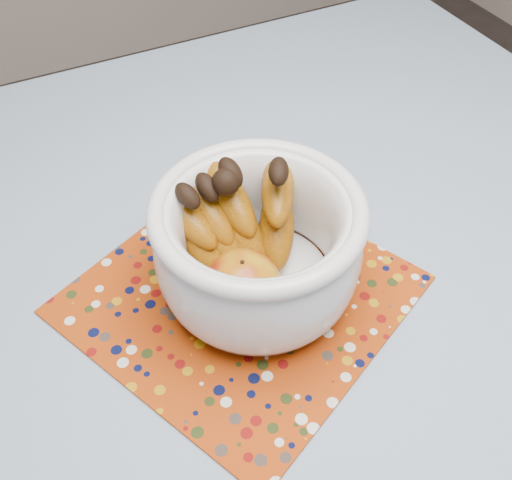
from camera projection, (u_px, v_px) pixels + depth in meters
table at (300, 327)px, 0.84m from camera, size 1.20×1.20×0.75m
tablecloth at (303, 291)px, 0.78m from camera, size 1.32×1.32×0.01m
placemat at (240, 294)px, 0.77m from camera, size 0.49×0.49×0.00m
fruit_bowl at (249, 239)px, 0.71m from camera, size 0.25×0.25×0.18m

